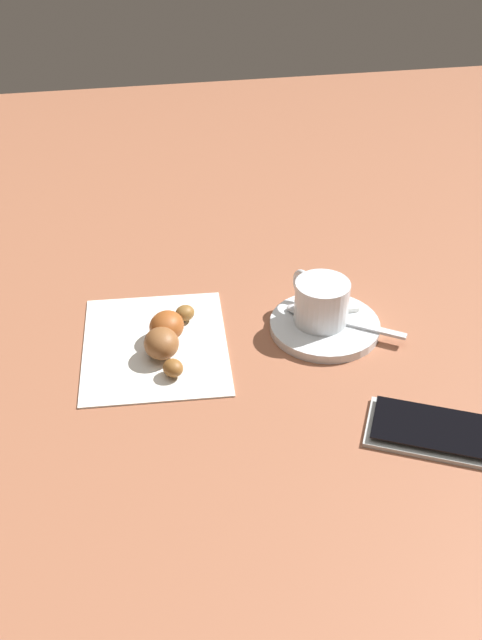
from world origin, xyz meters
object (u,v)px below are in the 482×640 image
Objects in this scene: sugar_packet at (328,308)px; saucer at (325,326)px; espresso_cup at (321,301)px; napkin at (155,344)px; teaspoon at (326,317)px; cell_phone at (439,432)px; croissant at (166,334)px.

saucer is at bearing 67.78° from sugar_packet.
napkin is (0.19, 0.00, -0.03)m from espresso_cup.
napkin is (0.20, -0.01, -0.00)m from saucer.
cell_phone is (-0.06, 0.19, -0.01)m from teaspoon.
croissant is at bearing 8.65° from sugar_packet.
teaspoon reaches higher than napkin.
espresso_cup is (0.00, -0.01, 0.03)m from saucer.
sugar_packet is at bearing -113.75° from teaspoon.
croissant is at bearing 0.15° from saucer.
saucer is 0.82× the size of cell_phone.
espresso_cup is 0.45× the size of napkin.
teaspoon is 0.02m from sugar_packet.
saucer is 1.85× the size of sugar_packet.
sugar_packet is at bearing -131.32° from espresso_cup.
napkin is (0.20, 0.00, -0.01)m from teaspoon.
teaspoon is 0.20m from cell_phone.
espresso_cup is 0.18m from croissant.
teaspoon is 0.19m from croissant.
cell_phone is (-0.25, 0.19, -0.01)m from croissant.
croissant is 0.31m from cell_phone.
saucer is 0.18m from croissant.
teaspoon is at bearing -177.84° from croissant.
teaspoon is 1.84× the size of sugar_packet.
espresso_cup is 0.19m from napkin.
croissant reaches higher than saucer.
espresso_cup is at bearing 1.62° from teaspoon.
cell_phone is (-0.06, 0.19, -0.00)m from saucer.
teaspoon reaches higher than saucer.
croissant reaches higher than napkin.
cell_phone is at bearing 108.30° from saucer.
cell_phone is at bearing 142.74° from croissant.
saucer and cell_phone have the same top height.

